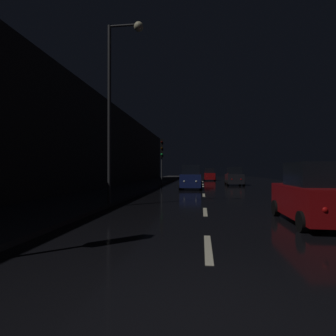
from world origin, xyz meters
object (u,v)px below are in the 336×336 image
(traffic_light_far_left, at_px, (162,152))
(car_parked_right_near, at_px, (314,195))
(car_distant_taillights, at_px, (210,175))
(car_approaching_headlights, at_px, (191,178))
(streetlamp_overhead, at_px, (118,88))
(car_parked_right_far, at_px, (234,177))

(traffic_light_far_left, relative_size, car_parked_right_near, 1.25)
(car_parked_right_near, height_order, car_distant_taillights, car_parked_right_near)
(car_approaching_headlights, bearing_deg, streetlamp_overhead, -13.76)
(traffic_light_far_left, xyz_separation_m, streetlamp_overhead, (0.20, -15.32, 1.99))
(car_approaching_headlights, bearing_deg, car_parked_right_near, 16.65)
(car_parked_right_near, bearing_deg, car_approaching_headlights, 16.65)
(car_parked_right_far, bearing_deg, car_approaching_headlights, 144.31)
(traffic_light_far_left, xyz_separation_m, car_approaching_headlights, (3.15, -3.30, -2.56))
(car_parked_right_far, relative_size, car_distant_taillights, 1.03)
(streetlamp_overhead, bearing_deg, car_parked_right_near, -21.94)
(car_parked_right_near, bearing_deg, car_parked_right_far, 0.00)
(streetlamp_overhead, xyz_separation_m, car_distant_taillights, (5.10, 30.83, -4.63))
(car_approaching_headlights, height_order, car_parked_right_far, car_approaching_headlights)
(traffic_light_far_left, bearing_deg, car_parked_right_near, 13.78)
(streetlamp_overhead, relative_size, car_parked_right_far, 2.13)
(car_parked_right_near, distance_m, car_distant_taillights, 33.90)
(streetlamp_overhead, relative_size, car_distant_taillights, 2.20)
(car_approaching_headlights, bearing_deg, car_parked_right_far, 144.31)
(streetlamp_overhead, bearing_deg, car_distant_taillights, 80.60)
(car_parked_right_near, distance_m, car_parked_right_far, 21.25)
(car_approaching_headlights, bearing_deg, traffic_light_far_left, -136.36)
(streetlamp_overhead, distance_m, car_parked_right_far, 20.24)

